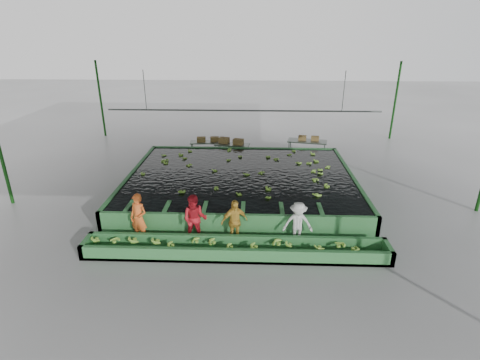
{
  "coord_description": "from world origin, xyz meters",
  "views": [
    {
      "loc": [
        0.55,
        -14.04,
        6.96
      ],
      "look_at": [
        0.0,
        0.5,
        1.0
      ],
      "focal_mm": 28.0,
      "sensor_mm": 36.0,
      "label": 1
    }
  ],
  "objects_px": {
    "packing_table_mid": "(232,151)",
    "box_stack_left": "(208,142)",
    "box_stack_right": "(308,140)",
    "worker_c": "(234,222)",
    "packing_table_right": "(307,149)",
    "box_stack_mid": "(231,144)",
    "sorting_trough": "(235,249)",
    "flotation_tank": "(241,183)",
    "worker_b": "(195,219)",
    "worker_d": "(298,224)",
    "worker_a": "(139,218)",
    "packing_table_left": "(206,148)"
  },
  "relations": [
    {
      "from": "sorting_trough",
      "to": "box_stack_mid",
      "type": "relative_size",
      "value": 7.14
    },
    {
      "from": "worker_d",
      "to": "box_stack_mid",
      "type": "distance_m",
      "value": 9.42
    },
    {
      "from": "worker_d",
      "to": "box_stack_mid",
      "type": "relative_size",
      "value": 1.12
    },
    {
      "from": "worker_d",
      "to": "packing_table_left",
      "type": "height_order",
      "value": "worker_d"
    },
    {
      "from": "box_stack_mid",
      "to": "box_stack_right",
      "type": "height_order",
      "value": "box_stack_right"
    },
    {
      "from": "box_stack_mid",
      "to": "worker_b",
      "type": "bearing_deg",
      "value": -94.46
    },
    {
      "from": "flotation_tank",
      "to": "worker_a",
      "type": "height_order",
      "value": "worker_a"
    },
    {
      "from": "worker_a",
      "to": "box_stack_right",
      "type": "relative_size",
      "value": 1.53
    },
    {
      "from": "box_stack_left",
      "to": "worker_b",
      "type": "bearing_deg",
      "value": -85.97
    },
    {
      "from": "packing_table_right",
      "to": "box_stack_right",
      "type": "distance_m",
      "value": 0.51
    },
    {
      "from": "packing_table_right",
      "to": "box_stack_left",
      "type": "relative_size",
      "value": 1.74
    },
    {
      "from": "worker_a",
      "to": "worker_c",
      "type": "bearing_deg",
      "value": 21.18
    },
    {
      "from": "box_stack_left",
      "to": "box_stack_right",
      "type": "height_order",
      "value": "box_stack_right"
    },
    {
      "from": "packing_table_right",
      "to": "box_stack_right",
      "type": "height_order",
      "value": "box_stack_right"
    },
    {
      "from": "worker_b",
      "to": "box_stack_left",
      "type": "distance_m",
      "value": 9.51
    },
    {
      "from": "worker_c",
      "to": "packing_table_left",
      "type": "distance_m",
      "value": 9.73
    },
    {
      "from": "packing_table_left",
      "to": "box_stack_right",
      "type": "height_order",
      "value": "box_stack_right"
    },
    {
      "from": "packing_table_right",
      "to": "flotation_tank",
      "type": "bearing_deg",
      "value": -125.44
    },
    {
      "from": "worker_c",
      "to": "packing_table_right",
      "type": "bearing_deg",
      "value": 45.67
    },
    {
      "from": "worker_c",
      "to": "box_stack_left",
      "type": "height_order",
      "value": "worker_c"
    },
    {
      "from": "worker_c",
      "to": "packing_table_right",
      "type": "distance_m",
      "value": 10.05
    },
    {
      "from": "box_stack_mid",
      "to": "box_stack_right",
      "type": "xyz_separation_m",
      "value": [
        4.39,
        0.44,
        0.11
      ]
    },
    {
      "from": "box_stack_mid",
      "to": "sorting_trough",
      "type": "bearing_deg",
      "value": -85.83
    },
    {
      "from": "packing_table_mid",
      "to": "box_stack_left",
      "type": "relative_size",
      "value": 1.54
    },
    {
      "from": "sorting_trough",
      "to": "packing_table_right",
      "type": "bearing_deg",
      "value": 70.49
    },
    {
      "from": "flotation_tank",
      "to": "worker_b",
      "type": "height_order",
      "value": "worker_b"
    },
    {
      "from": "worker_d",
      "to": "packing_table_left",
      "type": "relative_size",
      "value": 0.86
    },
    {
      "from": "worker_b",
      "to": "box_stack_right",
      "type": "height_order",
      "value": "worker_b"
    },
    {
      "from": "worker_a",
      "to": "box_stack_left",
      "type": "bearing_deg",
      "value": 103.53
    },
    {
      "from": "sorting_trough",
      "to": "worker_a",
      "type": "height_order",
      "value": "worker_a"
    },
    {
      "from": "flotation_tank",
      "to": "packing_table_mid",
      "type": "height_order",
      "value": "flotation_tank"
    },
    {
      "from": "worker_a",
      "to": "worker_d",
      "type": "bearing_deg",
      "value": 21.18
    },
    {
      "from": "worker_a",
      "to": "box_stack_mid",
      "type": "bearing_deg",
      "value": 94.8
    },
    {
      "from": "worker_d",
      "to": "box_stack_right",
      "type": "distance_m",
      "value": 9.57
    },
    {
      "from": "worker_a",
      "to": "flotation_tank",
      "type": "bearing_deg",
      "value": 73.19
    },
    {
      "from": "worker_c",
      "to": "box_stack_mid",
      "type": "xyz_separation_m",
      "value": [
        -0.65,
        8.99,
        0.07
      ]
    },
    {
      "from": "worker_a",
      "to": "packing_table_right",
      "type": "bearing_deg",
      "value": 74.55
    },
    {
      "from": "flotation_tank",
      "to": "worker_c",
      "type": "height_order",
      "value": "worker_c"
    },
    {
      "from": "worker_d",
      "to": "packing_table_mid",
      "type": "bearing_deg",
      "value": 108.03
    },
    {
      "from": "box_stack_right",
      "to": "flotation_tank",
      "type": "bearing_deg",
      "value": -125.58
    },
    {
      "from": "packing_table_mid",
      "to": "worker_c",
      "type": "bearing_deg",
      "value": -86.24
    },
    {
      "from": "packing_table_right",
      "to": "box_stack_right",
      "type": "xyz_separation_m",
      "value": [
        0.08,
        0.08,
        0.5
      ]
    },
    {
      "from": "packing_table_left",
      "to": "box_stack_left",
      "type": "relative_size",
      "value": 1.45
    },
    {
      "from": "worker_c",
      "to": "box_stack_right",
      "type": "relative_size",
      "value": 1.41
    },
    {
      "from": "packing_table_right",
      "to": "box_stack_right",
      "type": "bearing_deg",
      "value": 46.68
    },
    {
      "from": "sorting_trough",
      "to": "worker_d",
      "type": "height_order",
      "value": "worker_d"
    },
    {
      "from": "sorting_trough",
      "to": "packing_table_right",
      "type": "height_order",
      "value": "packing_table_right"
    },
    {
      "from": "packing_table_left",
      "to": "box_stack_mid",
      "type": "relative_size",
      "value": 1.3
    },
    {
      "from": "flotation_tank",
      "to": "packing_table_left",
      "type": "xyz_separation_m",
      "value": [
        -2.2,
        5.19,
        -0.04
      ]
    },
    {
      "from": "worker_c",
      "to": "box_stack_right",
      "type": "height_order",
      "value": "worker_c"
    }
  ]
}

